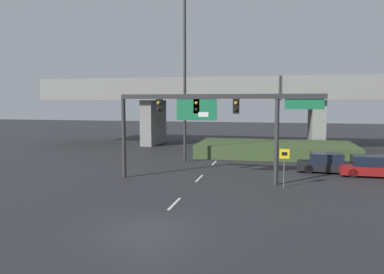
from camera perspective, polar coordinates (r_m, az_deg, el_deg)
The scene contains 9 objects.
ground_plane at distance 16.14m, azimuth -6.63°, elevation -13.90°, with size 160.00×160.00×0.00m, color #262628.
lane_markings at distance 29.27m, azimuth 2.37°, elevation -5.02°, with size 0.14×22.13×0.01m.
signal_gantry at distance 24.57m, azimuth 2.79°, elevation 3.87°, with size 13.48×0.44×5.80m.
speed_limit_sign at distance 23.81m, azimuth 13.89°, elevation -3.70°, with size 0.60×0.11×2.46m.
highway_light_pole_near at distance 32.54m, azimuth -1.11°, elevation 10.63°, with size 0.70×0.36×15.74m.
overpass_bridge at distance 44.61m, azimuth 6.03°, elevation 6.08°, with size 45.51×7.83×7.99m.
grass_embankment at distance 37.54m, azimuth 12.52°, elevation -1.83°, with size 14.84×7.48×1.26m.
parked_sedan_near_right at distance 29.95m, azimuth 20.00°, elevation -3.81°, with size 4.72×2.22×1.46m.
parked_sedan_mid_right at distance 29.54m, azimuth 25.53°, elevation -4.12°, with size 4.33×1.85×1.49m.
Camera 1 is at (5.03, -14.37, 5.36)m, focal length 35.00 mm.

